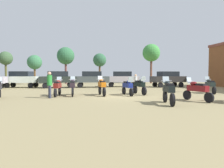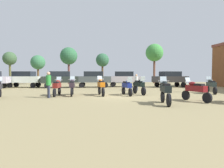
{
  "view_description": "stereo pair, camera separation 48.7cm",
  "coord_description": "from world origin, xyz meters",
  "px_view_note": "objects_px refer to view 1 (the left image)",
  "views": [
    {
      "loc": [
        -2.93,
        -14.88,
        1.65
      ],
      "look_at": [
        -0.33,
        2.71,
        0.8
      ],
      "focal_mm": 32.48,
      "sensor_mm": 36.0,
      "label": 1
    },
    {
      "loc": [
        -2.44,
        -14.94,
        1.65
      ],
      "look_at": [
        -0.33,
        2.71,
        0.8
      ],
      "focal_mm": 32.48,
      "sensor_mm": 36.0,
      "label": 2
    }
  ],
  "objects_px": {
    "motorcycle_6": "(128,86)",
    "car_6": "(122,78)",
    "tree_3": "(151,53)",
    "tree_6": "(6,59)",
    "motorcycle_11": "(58,87)",
    "person_1": "(136,81)",
    "car_3": "(58,78)",
    "motorcycle_8": "(102,86)",
    "car_5": "(92,78)",
    "motorcycle_2": "(168,91)",
    "motorcycle_4": "(210,85)",
    "car_2": "(22,78)",
    "motorcycle_9": "(140,85)",
    "motorcycle_1": "(197,90)",
    "tree_4": "(66,56)",
    "car_1": "(168,78)",
    "motorcycle_3": "(73,86)",
    "person_2": "(50,83)",
    "tree_2": "(100,60)",
    "tree_1": "(35,62)"
  },
  "relations": [
    {
      "from": "motorcycle_6",
      "to": "tree_3",
      "type": "relative_size",
      "value": 0.3
    },
    {
      "from": "car_5",
      "to": "tree_6",
      "type": "distance_m",
      "value": 17.47
    },
    {
      "from": "car_1",
      "to": "motorcycle_2",
      "type": "bearing_deg",
      "value": 148.48
    },
    {
      "from": "motorcycle_1",
      "to": "tree_4",
      "type": "height_order",
      "value": "tree_4"
    },
    {
      "from": "motorcycle_6",
      "to": "motorcycle_11",
      "type": "xyz_separation_m",
      "value": [
        -5.34,
        0.33,
        0.01
      ]
    },
    {
      "from": "tree_4",
      "to": "tree_3",
      "type": "bearing_deg",
      "value": 0.56
    },
    {
      "from": "motorcycle_6",
      "to": "person_1",
      "type": "relative_size",
      "value": 1.33
    },
    {
      "from": "tree_3",
      "to": "tree_6",
      "type": "relative_size",
      "value": 1.33
    },
    {
      "from": "person_1",
      "to": "motorcycle_9",
      "type": "bearing_deg",
      "value": -99.42
    },
    {
      "from": "car_3",
      "to": "tree_2",
      "type": "distance_m",
      "value": 12.08
    },
    {
      "from": "motorcycle_1",
      "to": "car_2",
      "type": "bearing_deg",
      "value": 116.32
    },
    {
      "from": "car_1",
      "to": "person_1",
      "type": "relative_size",
      "value": 2.74
    },
    {
      "from": "motorcycle_4",
      "to": "car_5",
      "type": "bearing_deg",
      "value": 147.36
    },
    {
      "from": "motorcycle_3",
      "to": "motorcycle_11",
      "type": "relative_size",
      "value": 1.02
    },
    {
      "from": "tree_6",
      "to": "motorcycle_9",
      "type": "bearing_deg",
      "value": -49.26
    },
    {
      "from": "motorcycle_8",
      "to": "motorcycle_11",
      "type": "xyz_separation_m",
      "value": [
        -3.34,
        0.12,
        -0.02
      ]
    },
    {
      "from": "motorcycle_2",
      "to": "motorcycle_1",
      "type": "bearing_deg",
      "value": 32.3
    },
    {
      "from": "motorcycle_9",
      "to": "car_2",
      "type": "bearing_deg",
      "value": -51.61
    },
    {
      "from": "motorcycle_2",
      "to": "tree_3",
      "type": "distance_m",
      "value": 27.12
    },
    {
      "from": "motorcycle_1",
      "to": "motorcycle_6",
      "type": "relative_size",
      "value": 0.99
    },
    {
      "from": "motorcycle_3",
      "to": "motorcycle_4",
      "type": "xyz_separation_m",
      "value": [
        11.59,
        0.17,
        -0.01
      ]
    },
    {
      "from": "motorcycle_6",
      "to": "car_6",
      "type": "height_order",
      "value": "car_6"
    },
    {
      "from": "motorcycle_11",
      "to": "person_1",
      "type": "distance_m",
      "value": 8.43
    },
    {
      "from": "tree_3",
      "to": "tree_6",
      "type": "bearing_deg",
      "value": -179.8
    },
    {
      "from": "motorcycle_9",
      "to": "car_3",
      "type": "xyz_separation_m",
      "value": [
        -7.55,
        9.32,
        0.44
      ]
    },
    {
      "from": "car_2",
      "to": "car_6",
      "type": "height_order",
      "value": "same"
    },
    {
      "from": "motorcycle_4",
      "to": "tree_3",
      "type": "xyz_separation_m",
      "value": [
        1.75,
        20.02,
        4.82
      ]
    },
    {
      "from": "car_5",
      "to": "motorcycle_2",
      "type": "bearing_deg",
      "value": -162.76
    },
    {
      "from": "car_3",
      "to": "motorcycle_8",
      "type": "bearing_deg",
      "value": -163.54
    },
    {
      "from": "motorcycle_2",
      "to": "motorcycle_6",
      "type": "xyz_separation_m",
      "value": [
        -1.18,
        4.89,
        -0.03
      ]
    },
    {
      "from": "car_2",
      "to": "tree_4",
      "type": "bearing_deg",
      "value": -14.9
    },
    {
      "from": "person_2",
      "to": "motorcycle_9",
      "type": "bearing_deg",
      "value": 77.51
    },
    {
      "from": "motorcycle_2",
      "to": "car_1",
      "type": "bearing_deg",
      "value": 75.88
    },
    {
      "from": "tree_2",
      "to": "motorcycle_9",
      "type": "bearing_deg",
      "value": -85.34
    },
    {
      "from": "car_2",
      "to": "tree_3",
      "type": "xyz_separation_m",
      "value": [
        20.01,
        9.69,
        4.36
      ]
    },
    {
      "from": "car_2",
      "to": "motorcycle_9",
      "type": "bearing_deg",
      "value": -119.74
    },
    {
      "from": "motorcycle_9",
      "to": "tree_6",
      "type": "distance_m",
      "value": 26.52
    },
    {
      "from": "car_3",
      "to": "person_1",
      "type": "relative_size",
      "value": 2.74
    },
    {
      "from": "tree_1",
      "to": "tree_4",
      "type": "xyz_separation_m",
      "value": [
        4.88,
        1.21,
        1.19
      ]
    },
    {
      "from": "car_5",
      "to": "motorcycle_9",
      "type": "bearing_deg",
      "value": -156.12
    },
    {
      "from": "motorcycle_4",
      "to": "car_6",
      "type": "bearing_deg",
      "value": 131.31
    },
    {
      "from": "car_6",
      "to": "tree_4",
      "type": "xyz_separation_m",
      "value": [
        -8.02,
        9.72,
        3.59
      ]
    },
    {
      "from": "motorcycle_6",
      "to": "motorcycle_8",
      "type": "distance_m",
      "value": 2.0
    },
    {
      "from": "motorcycle_9",
      "to": "person_1",
      "type": "bearing_deg",
      "value": -111.44
    },
    {
      "from": "motorcycle_6",
      "to": "tree_4",
      "type": "bearing_deg",
      "value": -81.61
    },
    {
      "from": "motorcycle_1",
      "to": "car_1",
      "type": "height_order",
      "value": "car_1"
    },
    {
      "from": "motorcycle_8",
      "to": "tree_6",
      "type": "height_order",
      "value": "tree_6"
    },
    {
      "from": "tree_3",
      "to": "person_1",
      "type": "bearing_deg",
      "value": -114.42
    },
    {
      "from": "motorcycle_6",
      "to": "person_2",
      "type": "distance_m",
      "value": 5.81
    },
    {
      "from": "car_5",
      "to": "tree_3",
      "type": "relative_size",
      "value": 0.61
    }
  ]
}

